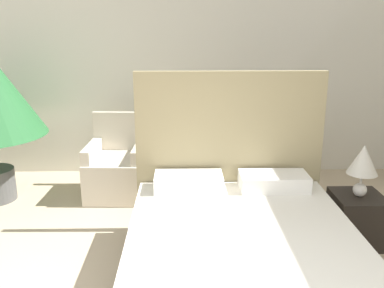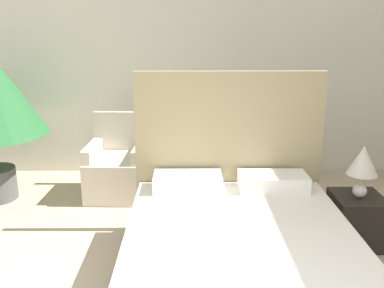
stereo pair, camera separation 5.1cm
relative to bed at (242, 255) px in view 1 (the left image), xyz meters
name	(u,v)px [view 1 (the left image)]	position (x,y,z in m)	size (l,w,h in m)	color
wall_back	(178,62)	(-0.48, 2.75, 1.15)	(10.00, 0.06, 2.90)	silver
bed	(242,255)	(0.00, 0.00, 0.00)	(1.71, 2.20, 1.53)	#4C4238
armchair_near_window_left	(117,171)	(-1.19, 1.91, -0.02)	(0.67, 0.75, 0.92)	beige
armchair_near_window_right	(208,170)	(-0.13, 1.91, -0.02)	(0.66, 0.73, 0.92)	beige
nightstand	(357,219)	(1.14, 0.73, -0.07)	(0.43, 0.46, 0.45)	black
table_lamp	(363,162)	(1.13, 0.71, 0.47)	(0.27, 0.27, 0.47)	white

